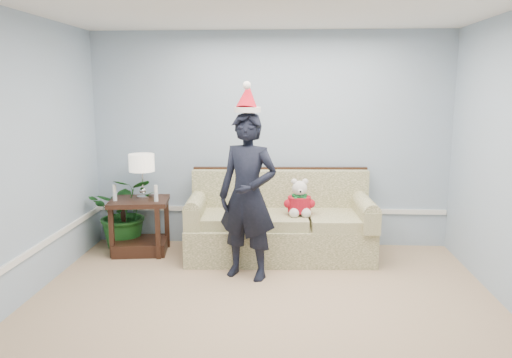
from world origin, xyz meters
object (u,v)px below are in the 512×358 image
at_px(table_lamp, 142,165).
at_px(teddy_bear, 299,202).
at_px(man, 248,196).
at_px(sofa, 279,226).
at_px(houseplant, 126,212).
at_px(side_table, 140,232).

distance_m(table_lamp, teddy_bear, 1.96).
bearing_deg(teddy_bear, man, -137.34).
xyz_separation_m(sofa, houseplant, (-1.95, 0.18, 0.10)).
bearing_deg(sofa, teddy_bear, -35.91).
bearing_deg(teddy_bear, side_table, 172.19).
height_order(table_lamp, teddy_bear, table_lamp).
height_order(side_table, man, man).
bearing_deg(side_table, teddy_bear, -3.88).
xyz_separation_m(houseplant, teddy_bear, (2.18, -0.33, 0.23)).
bearing_deg(sofa, houseplant, 171.81).
bearing_deg(sofa, man, -116.71).
relative_size(side_table, table_lamp, 1.41).
bearing_deg(houseplant, sofa, -5.25).
height_order(houseplant, teddy_bear, teddy_bear).
bearing_deg(side_table, table_lamp, 65.25).
relative_size(sofa, side_table, 2.90).
bearing_deg(table_lamp, side_table, -114.75).
distance_m(sofa, man, 0.96).
xyz_separation_m(sofa, table_lamp, (-1.68, 0.05, 0.72)).
bearing_deg(houseplant, man, -29.54).
relative_size(table_lamp, teddy_bear, 1.24).
distance_m(side_table, teddy_bear, 1.99).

